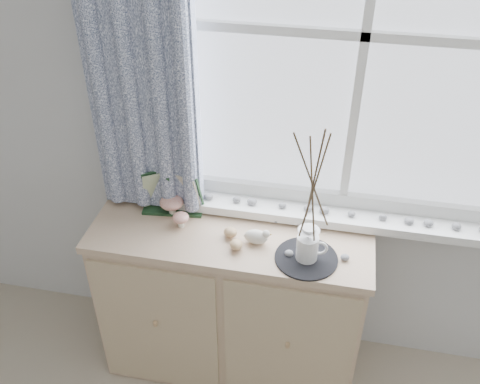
{
  "coord_description": "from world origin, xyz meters",
  "views": [
    {
      "loc": [
        0.23,
        0.07,
        2.31
      ],
      "look_at": [
        -0.1,
        1.7,
        1.1
      ],
      "focal_mm": 40.0,
      "sensor_mm": 36.0,
      "label": 1
    }
  ],
  "objects_px": {
    "sideboard": "(231,302)",
    "toadstool_cluster": "(174,207)",
    "twig_pitcher": "(314,182)",
    "botanical_book": "(170,194)"
  },
  "relations": [
    {
      "from": "sideboard",
      "to": "botanical_book",
      "type": "height_order",
      "value": "botanical_book"
    },
    {
      "from": "toadstool_cluster",
      "to": "twig_pitcher",
      "type": "xyz_separation_m",
      "value": [
        0.59,
        -0.15,
        0.32
      ]
    },
    {
      "from": "sideboard",
      "to": "toadstool_cluster",
      "type": "xyz_separation_m",
      "value": [
        -0.26,
        0.05,
        0.48
      ]
    },
    {
      "from": "toadstool_cluster",
      "to": "botanical_book",
      "type": "bearing_deg",
      "value": 135.66
    },
    {
      "from": "sideboard",
      "to": "twig_pitcher",
      "type": "xyz_separation_m",
      "value": [
        0.33,
        -0.1,
        0.8
      ]
    },
    {
      "from": "twig_pitcher",
      "to": "toadstool_cluster",
      "type": "bearing_deg",
      "value": 159.6
    },
    {
      "from": "botanical_book",
      "to": "sideboard",
      "type": "bearing_deg",
      "value": -20.7
    },
    {
      "from": "sideboard",
      "to": "twig_pitcher",
      "type": "height_order",
      "value": "twig_pitcher"
    },
    {
      "from": "sideboard",
      "to": "twig_pitcher",
      "type": "bearing_deg",
      "value": -16.87
    },
    {
      "from": "botanical_book",
      "to": "twig_pitcher",
      "type": "height_order",
      "value": "twig_pitcher"
    }
  ]
}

